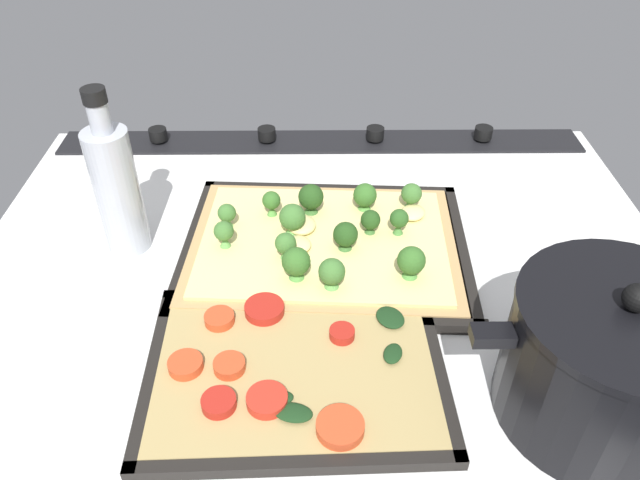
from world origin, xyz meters
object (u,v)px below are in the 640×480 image
Objects in this scene: baking_tray_back at (296,370)px; oil_bottle at (117,188)px; cooking_pot at (609,362)px; baking_tray_front at (325,249)px; veggie_pizza_back at (291,366)px; broccoli_pizza at (327,240)px.

baking_tray_back is 1.43× the size of oil_bottle.
baking_tray_front is at bearing -43.83° from cooking_pot.
baking_tray_back is at bearing -162.78° from veggie_pizza_back.
baking_tray_back is 1.18× the size of cooking_pot.
veggie_pizza_back is 28.78cm from cooking_pot.
broccoli_pizza is 19.42cm from veggie_pizza_back.
oil_bottle is (20.70, -20.55, 7.45)cm from veggie_pizza_back.
cooking_pot is at bearing 171.28° from veggie_pizza_back.
baking_tray_front is 19.18cm from baking_tray_back.
cooking_pot is at bearing 170.89° from baking_tray_back.
veggie_pizza_back reaches higher than baking_tray_back.
cooking_pot is at bearing 152.95° from oil_bottle.
veggie_pizza_back is at bearing 135.21° from oil_bottle.
oil_bottle is at bearing -44.79° from veggie_pizza_back.
veggie_pizza_back reaches higher than baking_tray_front.
baking_tray_front is 1.43× the size of cooking_pot.
veggie_pizza_back is (0.41, 0.13, 0.75)cm from baking_tray_back.
broccoli_pizza is 1.12× the size of baking_tray_back.
broccoli_pizza is at bearing 177.02° from baking_tray_front.
oil_bottle is (24.48, -1.52, 6.68)cm from broccoli_pizza.
baking_tray_back is 0.87cm from veggie_pizza_back.
veggie_pizza_back is (3.78, 19.03, -0.76)cm from broccoli_pizza.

